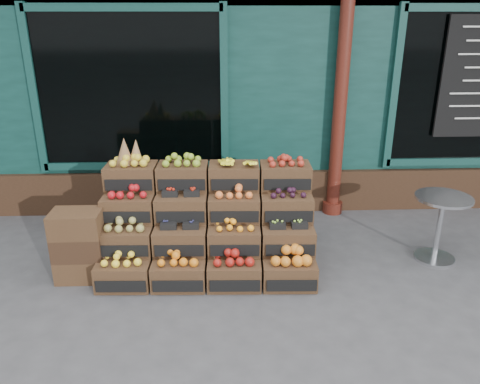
{
  "coord_description": "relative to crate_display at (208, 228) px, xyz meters",
  "views": [
    {
      "loc": [
        -0.4,
        -4.15,
        2.71
      ],
      "look_at": [
        -0.2,
        0.7,
        0.85
      ],
      "focal_mm": 35.0,
      "sensor_mm": 36.0,
      "label": 1
    }
  ],
  "objects": [
    {
      "name": "bistro_table",
      "position": [
        2.65,
        -0.02,
        0.05
      ],
      "size": [
        0.63,
        0.63,
        0.79
      ],
      "rotation": [
        0.0,
        0.0,
        -0.23
      ],
      "color": "silver",
      "rests_on": "ground"
    },
    {
      "name": "shop_facade",
      "position": [
        0.57,
        4.48,
        1.95
      ],
      "size": [
        12.0,
        6.24,
        4.8
      ],
      "color": "#103732",
      "rests_on": "ground"
    },
    {
      "name": "shopkeeper",
      "position": [
        -1.38,
        2.32,
        0.47
      ],
      "size": [
        0.67,
        0.44,
        1.84
      ],
      "primitive_type": "imported",
      "rotation": [
        0.0,
        0.0,
        3.15
      ],
      "color": "#14481D",
      "rests_on": "ground"
    },
    {
      "name": "crate_display",
      "position": [
        0.0,
        0.0,
        0.0
      ],
      "size": [
        2.34,
        1.19,
        1.44
      ],
      "rotation": [
        0.0,
        0.0,
        -0.03
      ],
      "color": "#432C1A",
      "rests_on": "ground"
    },
    {
      "name": "spare_crates",
      "position": [
        -1.36,
        -0.26,
        -0.05
      ],
      "size": [
        0.52,
        0.36,
        0.78
      ],
      "rotation": [
        0.0,
        0.0,
        -0.0
      ],
      "color": "#432C1A",
      "rests_on": "ground"
    },
    {
      "name": "ground",
      "position": [
        0.57,
        -0.63,
        -0.45
      ],
      "size": [
        60.0,
        60.0,
        0.0
      ],
      "primitive_type": "plane",
      "color": "#404042",
      "rests_on": "ground"
    }
  ]
}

